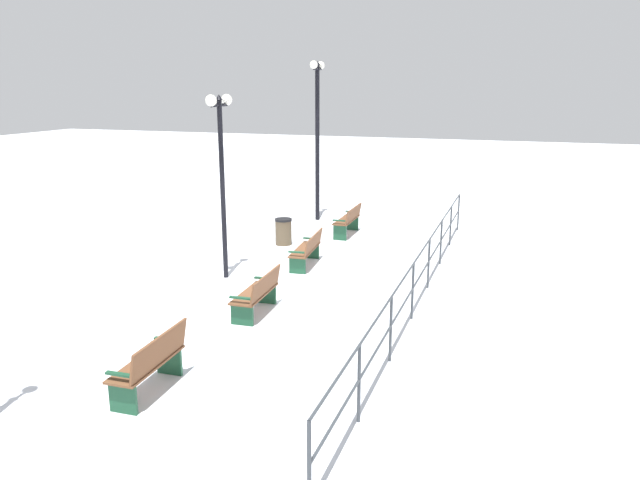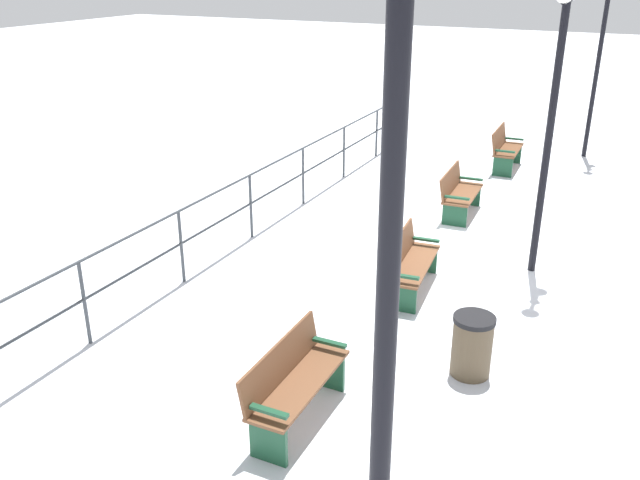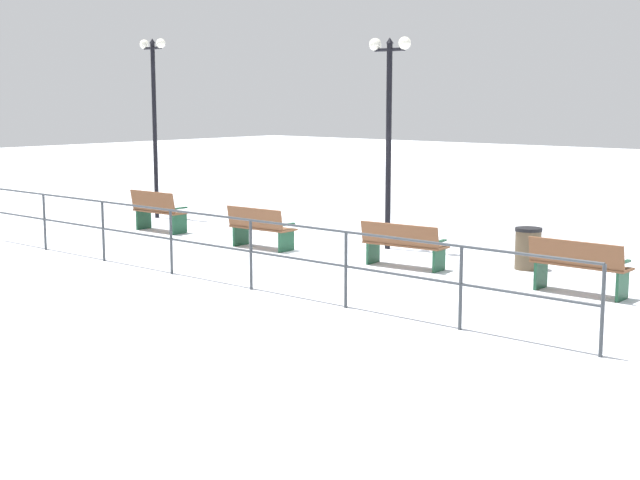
# 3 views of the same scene
# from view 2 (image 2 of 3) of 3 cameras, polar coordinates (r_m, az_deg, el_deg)

# --- Properties ---
(ground_plane) EXTENTS (80.00, 80.00, 0.00)m
(ground_plane) POSITION_cam_2_polar(r_m,az_deg,el_deg) (11.68, 10.29, -0.66)
(ground_plane) COLOR white
(ground_plane) RESTS_ON ground
(bench_nearest) EXTENTS (0.51, 1.58, 0.89)m
(bench_nearest) POSITION_cam_2_polar(r_m,az_deg,el_deg) (7.18, -2.21, -11.87)
(bench_nearest) COLOR brown
(bench_nearest) RESTS_ON ground
(bench_second) EXTENTS (0.66, 1.64, 0.84)m
(bench_second) POSITION_cam_2_polar(r_m,az_deg,el_deg) (9.97, 7.58, -1.88)
(bench_second) COLOR brown
(bench_second) RESTS_ON ground
(bench_third) EXTENTS (0.63, 1.48, 0.87)m
(bench_third) POSITION_cam_2_polar(r_m,az_deg,el_deg) (13.14, 11.69, 3.97)
(bench_third) COLOR brown
(bench_third) RESTS_ON ground
(bench_fourth) EXTENTS (0.58, 1.46, 0.96)m
(bench_fourth) POSITION_cam_2_polar(r_m,az_deg,el_deg) (16.36, 15.42, 7.48)
(bench_fourth) COLOR brown
(bench_fourth) RESTS_ON ground
(lamppost_near) EXTENTS (0.26, 0.95, 5.22)m
(lamppost_near) POSITION_cam_2_polar(r_m,az_deg,el_deg) (3.85, 6.09, 3.27)
(lamppost_near) COLOR black
(lamppost_near) RESTS_ON ground
(lamppost_middle) EXTENTS (0.25, 0.99, 4.28)m
(lamppost_middle) POSITION_cam_2_polar(r_m,az_deg,el_deg) (10.37, 19.38, 12.47)
(lamppost_middle) COLOR black
(lamppost_middle) RESTS_ON ground
(lamppost_far) EXTENTS (0.24, 0.89, 4.55)m
(lamppost_far) POSITION_cam_2_polar(r_m,az_deg,el_deg) (17.72, 22.88, 16.09)
(lamppost_far) COLOR black
(lamppost_far) RESTS_ON ground
(waterfront_railing) EXTENTS (0.05, 14.00, 1.16)m
(waterfront_railing) POSITION_cam_2_polar(r_m,az_deg,el_deg) (12.55, -3.55, 5.12)
(waterfront_railing) COLOR #383D42
(waterfront_railing) RESTS_ON ground
(trash_bin) EXTENTS (0.49, 0.49, 0.76)m
(trash_bin) POSITION_cam_2_polar(r_m,az_deg,el_deg) (8.16, 12.76, -8.70)
(trash_bin) COLOR brown
(trash_bin) RESTS_ON ground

